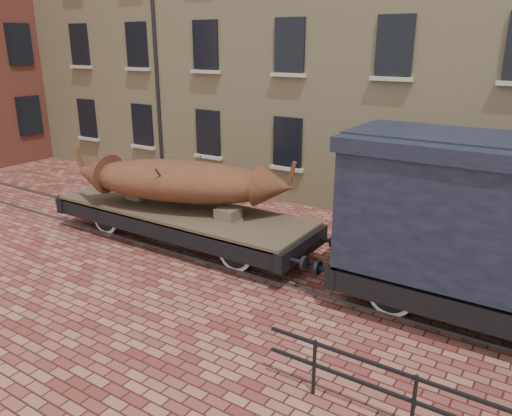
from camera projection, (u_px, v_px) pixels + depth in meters
The scene contains 4 objects.
ground at pixel (275, 267), 12.76m from camera, with size 90.00×90.00×0.00m, color maroon.
rail_track at pixel (275, 266), 12.75m from camera, with size 30.00×1.52×0.06m.
flatcar_wagon at pixel (181, 215), 14.12m from camera, with size 8.78×2.38×1.32m.
iron_boat at pixel (180, 181), 13.78m from camera, with size 6.40×3.41×1.56m.
Camera 1 is at (5.93, -10.02, 5.47)m, focal length 35.00 mm.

